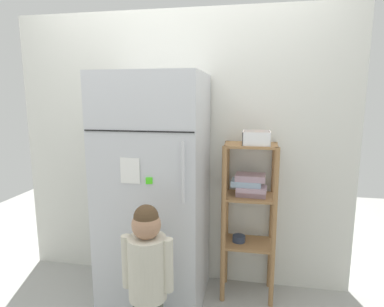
{
  "coord_description": "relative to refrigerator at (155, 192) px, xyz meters",
  "views": [
    {
      "loc": [
        0.57,
        -2.16,
        1.53
      ],
      "look_at": [
        0.17,
        0.02,
        1.14
      ],
      "focal_mm": 30.29,
      "sensor_mm": 36.0,
      "label": 1
    }
  ],
  "objects": [
    {
      "name": "pantry_shelf_unit",
      "position": [
        0.67,
        0.18,
        -0.1
      ],
      "size": [
        0.39,
        0.29,
        1.19
      ],
      "color": "#9E7247",
      "rests_on": "ground"
    },
    {
      "name": "child_standing",
      "position": [
        0.12,
        -0.56,
        -0.27
      ],
      "size": [
        0.3,
        0.22,
        0.94
      ],
      "color": "#535A4C",
      "rests_on": "ground"
    },
    {
      "name": "refrigerator",
      "position": [
        0.0,
        0.0,
        0.0
      ],
      "size": [
        0.71,
        0.69,
        1.69
      ],
      "color": "silver",
      "rests_on": "ground"
    },
    {
      "name": "fruit_bin",
      "position": [
        0.71,
        0.17,
        0.38
      ],
      "size": [
        0.19,
        0.2,
        0.1
      ],
      "color": "white",
      "rests_on": "pantry_shelf_unit"
    },
    {
      "name": "kitchen_wall_back",
      "position": [
        0.11,
        0.36,
        0.25
      ],
      "size": [
        2.73,
        0.03,
        2.19
      ],
      "primitive_type": "cube",
      "color": "silver",
      "rests_on": "ground"
    },
    {
      "name": "ground_plane",
      "position": [
        0.11,
        -0.02,
        -0.84
      ],
      "size": [
        6.0,
        6.0,
        0.0
      ],
      "primitive_type": "plane",
      "color": "#999993"
    }
  ]
}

